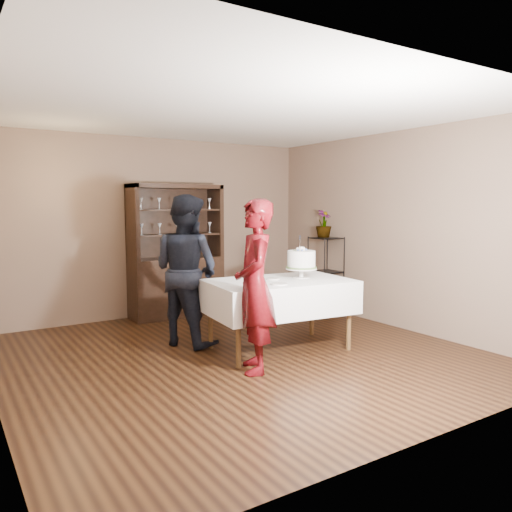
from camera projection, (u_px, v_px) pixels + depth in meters
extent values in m
plane|color=black|center=(241.00, 355.00, 5.68)|extent=(5.00, 5.00, 0.00)
plane|color=silver|center=(240.00, 112.00, 5.40)|extent=(5.00, 5.00, 0.00)
cube|color=#745D4A|center=(157.00, 228.00, 7.63)|extent=(5.00, 0.02, 2.70)
cube|color=#745D4A|center=(396.00, 230.00, 6.88)|extent=(0.02, 5.00, 2.70)
cube|color=black|center=(177.00, 287.00, 7.61)|extent=(1.40, 0.48, 0.90)
cube|color=black|center=(170.00, 221.00, 7.69)|extent=(1.40, 0.03, 1.10)
cube|color=black|center=(175.00, 186.00, 7.46)|extent=(1.40, 0.48, 0.06)
cube|color=black|center=(176.00, 235.00, 7.53)|extent=(1.28, 0.42, 0.02)
cube|color=black|center=(175.00, 210.00, 7.49)|extent=(1.28, 0.42, 0.02)
cylinder|color=black|center=(324.00, 277.00, 7.57)|extent=(0.02, 0.02, 1.20)
cylinder|color=black|center=(344.00, 275.00, 7.79)|extent=(0.02, 0.02, 1.20)
cylinder|color=black|center=(308.00, 274.00, 7.91)|extent=(0.02, 0.02, 1.20)
cylinder|color=black|center=(327.00, 272.00, 8.12)|extent=(0.02, 0.02, 1.20)
cube|color=black|center=(325.00, 303.00, 7.89)|extent=(0.40, 0.40, 0.02)
cube|color=black|center=(326.00, 272.00, 7.84)|extent=(0.40, 0.40, 0.01)
cube|color=black|center=(326.00, 238.00, 7.79)|extent=(0.40, 0.40, 0.02)
cube|color=silver|center=(279.00, 296.00, 5.84)|extent=(1.74, 1.18, 0.38)
cylinder|color=#50381D|center=(238.00, 331.00, 5.20)|extent=(0.06, 0.06, 0.78)
cylinder|color=#50381D|center=(349.00, 317.00, 5.83)|extent=(0.06, 0.06, 0.78)
cylinder|color=#50381D|center=(210.00, 316.00, 5.90)|extent=(0.06, 0.06, 0.78)
cylinder|color=#50381D|center=(312.00, 305.00, 6.54)|extent=(0.06, 0.06, 0.78)
imported|color=#3E050B|center=(255.00, 286.00, 5.06)|extent=(0.65, 0.76, 1.77)
imported|color=black|center=(186.00, 270.00, 6.05)|extent=(1.00, 1.10, 1.82)
cylinder|color=silver|center=(301.00, 277.00, 6.00)|extent=(0.21, 0.21, 0.01)
cylinder|color=silver|center=(301.00, 274.00, 6.00)|extent=(0.05, 0.05, 0.10)
cylinder|color=silver|center=(301.00, 269.00, 5.99)|extent=(0.38, 0.38, 0.02)
cylinder|color=#4F7035|center=(301.00, 267.00, 5.99)|extent=(0.36, 0.36, 0.02)
cylinder|color=silver|center=(301.00, 259.00, 5.98)|extent=(0.42, 0.42, 0.21)
sphere|color=#5A73C1|center=(304.00, 250.00, 5.98)|extent=(0.03, 0.03, 0.03)
cube|color=silver|center=(300.00, 245.00, 5.92)|extent=(0.03, 0.03, 0.15)
cube|color=black|center=(300.00, 238.00, 5.91)|extent=(0.03, 0.03, 0.05)
cylinder|color=silver|center=(279.00, 284.00, 5.50)|extent=(0.21, 0.21, 0.01)
cylinder|color=silver|center=(273.00, 279.00, 5.88)|extent=(0.20, 0.20, 0.01)
imported|color=#4F7035|center=(324.00, 224.00, 7.78)|extent=(0.30, 0.30, 0.43)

